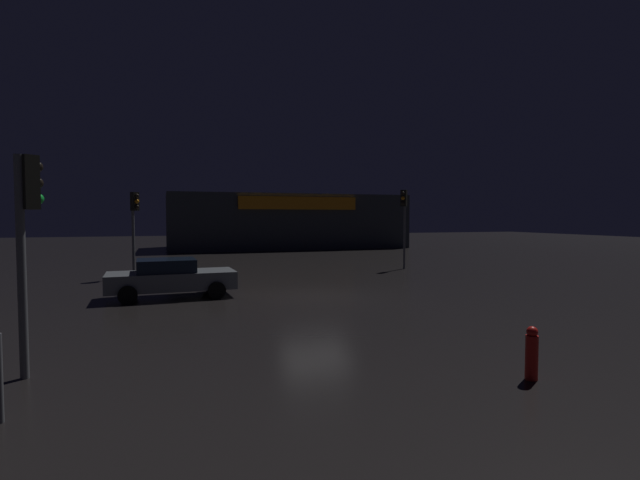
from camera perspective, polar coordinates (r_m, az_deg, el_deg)
The scene contains 7 objects.
ground_plane at distance 17.23m, azimuth -0.50°, elevation -6.86°, with size 120.00×120.00×0.00m, color black.
store_building at distance 44.95m, azimuth -4.23°, elevation 2.26°, with size 21.52×9.48×4.93m.
traffic_signal_main at distance 24.02m, azimuth -21.55°, elevation 2.76°, with size 0.41×0.43×4.07m.
traffic_signal_opposite at distance 26.53m, azimuth 10.12°, elevation 3.55°, with size 0.42×0.42×4.39m.
traffic_signal_cross_left at distance 9.89m, azimuth -32.00°, elevation 1.95°, with size 0.43×0.41×3.99m.
car_near at distance 17.76m, azimuth -17.62°, elevation -4.34°, with size 4.47×2.19×1.39m.
fire_hydrant at distance 9.37m, azimuth 24.25°, elevation -12.40°, with size 0.22×0.22×0.96m.
Camera 1 is at (-5.26, -16.15, 2.89)m, focal length 26.44 mm.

